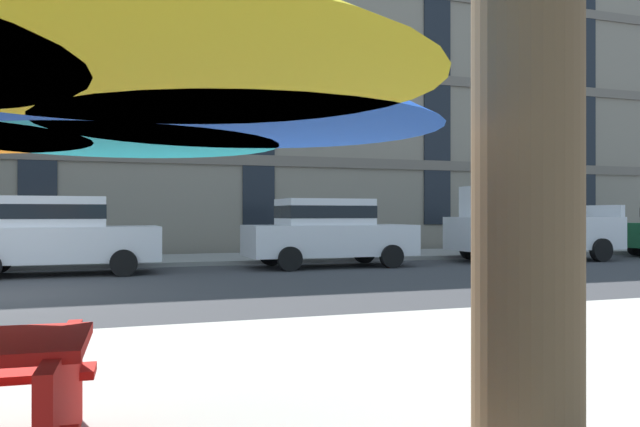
{
  "coord_description": "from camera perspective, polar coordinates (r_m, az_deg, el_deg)",
  "views": [
    {
      "loc": [
        1.64,
        -11.93,
        1.39
      ],
      "look_at": [
        6.99,
        3.2,
        1.4
      ],
      "focal_mm": 35.72,
      "sensor_mm": 36.0,
      "label": 1
    }
  ],
  "objects": [
    {
      "name": "sedan_white_midblock",
      "position": [
        16.66,
        0.72,
        -1.55
      ],
      "size": [
        4.4,
        1.98,
        1.78
      ],
      "color": "silver",
      "rests_on": "ground"
    },
    {
      "name": "apartment_building",
      "position": [
        27.44,
        -22.96,
        10.48
      ],
      "size": [
        47.88,
        12.08,
        12.8
      ],
      "color": "gray",
      "rests_on": "ground"
    },
    {
      "name": "sidewalk_far",
      "position": [
        18.85,
        -24.49,
        -4.08
      ],
      "size": [
        56.0,
        3.6,
        0.12
      ],
      "primitive_type": "cube",
      "color": "gray",
      "rests_on": "ground"
    },
    {
      "name": "pickup_white",
      "position": [
        19.74,
        18.14,
        -1.09
      ],
      "size": [
        5.1,
        2.12,
        2.2
      ],
      "color": "silver",
      "rests_on": "ground"
    },
    {
      "name": "sedan_white",
      "position": [
        15.66,
        -22.51,
        -1.64
      ],
      "size": [
        4.4,
        1.98,
        1.78
      ],
      "color": "silver",
      "rests_on": "ground"
    }
  ]
}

